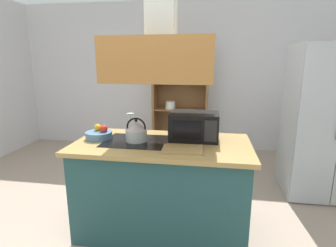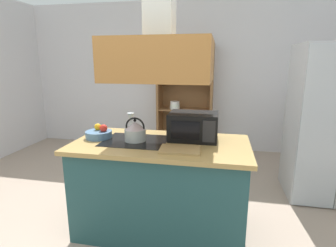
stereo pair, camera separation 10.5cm
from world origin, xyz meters
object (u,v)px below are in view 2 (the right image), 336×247
object	(u,v)px
fruit_bowl	(99,134)
microwave	(193,126)
refrigerator	(332,124)
kettle	(135,131)
cutting_board	(180,150)
wine_glass_on_counter	(131,118)
dish_cabinet	(185,104)

from	to	relation	value
fruit_bowl	microwave	bearing A→B (deg)	8.50
refrigerator	kettle	xyz separation A→B (m)	(-2.08, -1.07, 0.08)
cutting_board	microwave	bearing A→B (deg)	78.37
kettle	wine_glass_on_counter	distance (m)	0.34
microwave	wine_glass_on_counter	world-z (taller)	microwave
refrigerator	fruit_bowl	bearing A→B (deg)	-156.90
dish_cabinet	fruit_bowl	xyz separation A→B (m)	(-0.51, -2.46, 0.08)
cutting_board	microwave	xyz separation A→B (m)	(0.07, 0.36, 0.12)
wine_glass_on_counter	microwave	bearing A→B (deg)	-11.79
refrigerator	cutting_board	xyz separation A→B (m)	(-1.62, -1.27, -0.01)
dish_cabinet	fruit_bowl	world-z (taller)	dish_cabinet
dish_cabinet	refrigerator	bearing A→B (deg)	-35.98
refrigerator	microwave	distance (m)	1.80
wine_glass_on_counter	refrigerator	bearing A→B (deg)	19.09
wine_glass_on_counter	cutting_board	bearing A→B (deg)	-39.69
dish_cabinet	cutting_board	xyz separation A→B (m)	(0.32, -2.68, 0.04)
cutting_board	fruit_bowl	xyz separation A→B (m)	(-0.84, 0.22, 0.04)
kettle	refrigerator	bearing A→B (deg)	27.35
dish_cabinet	wine_glass_on_counter	xyz separation A→B (m)	(-0.28, -2.18, 0.19)
cutting_board	dish_cabinet	bearing A→B (deg)	96.88
microwave	wine_glass_on_counter	xyz separation A→B (m)	(-0.68, 0.14, 0.02)
refrigerator	dish_cabinet	xyz separation A→B (m)	(-1.94, 1.41, -0.05)
dish_cabinet	cutting_board	bearing A→B (deg)	-83.12
dish_cabinet	cutting_board	distance (m)	2.70
wine_glass_on_counter	fruit_bowl	distance (m)	0.38
microwave	wine_glass_on_counter	bearing A→B (deg)	168.21
cutting_board	wine_glass_on_counter	bearing A→B (deg)	140.31
microwave	wine_glass_on_counter	distance (m)	0.69
fruit_bowl	kettle	bearing A→B (deg)	-3.90
kettle	microwave	distance (m)	0.56
dish_cabinet	microwave	bearing A→B (deg)	-80.27
refrigerator	microwave	bearing A→B (deg)	-149.46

